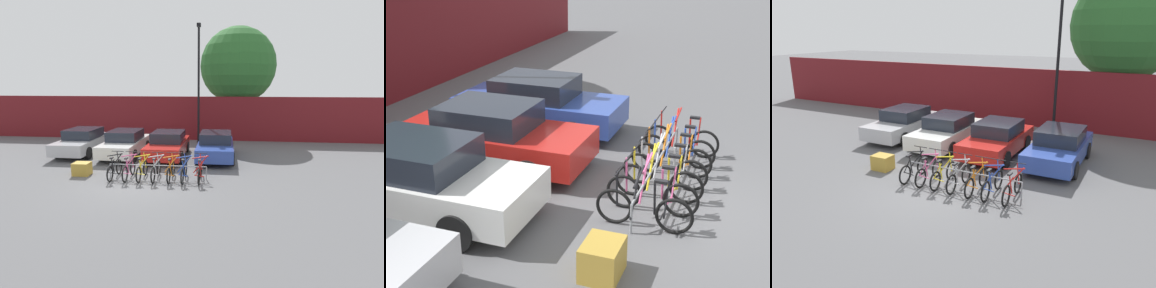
# 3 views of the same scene
# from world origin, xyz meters

# --- Properties ---
(ground_plane) EXTENTS (120.00, 120.00, 0.00)m
(ground_plane) POSITION_xyz_m (0.00, 0.00, 0.00)
(ground_plane) COLOR #59595B
(hoarding_wall) EXTENTS (36.00, 0.16, 3.02)m
(hoarding_wall) POSITION_xyz_m (0.00, 9.50, 1.51)
(hoarding_wall) COLOR maroon
(hoarding_wall) RESTS_ON ground
(bike_rack) EXTENTS (4.13, 0.04, 0.57)m
(bike_rack) POSITION_xyz_m (0.62, 0.68, 0.49)
(bike_rack) COLOR gray
(bike_rack) RESTS_ON ground
(bicycle_black) EXTENTS (0.68, 1.71, 1.05)m
(bicycle_black) POSITION_xyz_m (-1.18, 0.53, 0.38)
(bicycle_black) COLOR black
(bicycle_black) RESTS_ON ground
(bicycle_pink) EXTENTS (0.68, 1.71, 1.05)m
(bicycle_pink) POSITION_xyz_m (-0.56, 0.53, 0.38)
(bicycle_pink) COLOR black
(bicycle_pink) RESTS_ON ground
(bicycle_yellow) EXTENTS (0.68, 1.71, 1.05)m
(bicycle_yellow) POSITION_xyz_m (-0.00, 0.53, 0.38)
(bicycle_yellow) COLOR black
(bicycle_yellow) RESTS_ON ground
(bicycle_silver) EXTENTS (0.68, 1.71, 1.05)m
(bicycle_silver) POSITION_xyz_m (0.58, 0.53, 0.38)
(bicycle_silver) COLOR black
(bicycle_silver) RESTS_ON ground
(bicycle_orange) EXTENTS (0.68, 1.71, 1.05)m
(bicycle_orange) POSITION_xyz_m (1.21, 0.53, 0.38)
(bicycle_orange) COLOR black
(bicycle_orange) RESTS_ON ground
(bicycle_blue) EXTENTS (0.68, 1.71, 1.05)m
(bicycle_blue) POSITION_xyz_m (1.75, 0.53, 0.38)
(bicycle_blue) COLOR black
(bicycle_blue) RESTS_ON ground
(bicycle_red) EXTENTS (0.68, 1.71, 1.05)m
(bicycle_red) POSITION_xyz_m (2.41, 0.53, 0.38)
(bicycle_red) COLOR black
(bicycle_red) RESTS_ON ground
(car_silver) EXTENTS (1.91, 4.36, 1.40)m
(car_silver) POSITION_xyz_m (-4.57, 4.74, 0.69)
(car_silver) COLOR #B7B7BC
(car_silver) RESTS_ON ground
(car_white) EXTENTS (1.91, 4.23, 1.40)m
(car_white) POSITION_xyz_m (-2.02, 4.40, 0.69)
(car_white) COLOR silver
(car_white) RESTS_ON ground
(car_red) EXTENTS (1.91, 4.19, 1.40)m
(car_red) POSITION_xyz_m (0.39, 4.25, 0.69)
(car_red) COLOR red
(car_red) RESTS_ON ground
(car_blue) EXTENTS (1.91, 4.26, 1.40)m
(car_blue) POSITION_xyz_m (2.90, 4.30, 0.69)
(car_blue) COLOR #2D479E
(car_blue) RESTS_ON ground
(lamp_post) EXTENTS (0.24, 0.44, 7.55)m
(lamp_post) POSITION_xyz_m (1.62, 8.50, 4.14)
(lamp_post) COLOR black
(lamp_post) RESTS_ON ground
(cargo_crate) EXTENTS (0.70, 0.56, 0.55)m
(cargo_crate) POSITION_xyz_m (-2.73, 0.76, 0.28)
(cargo_crate) COLOR #B28C33
(cargo_crate) RESTS_ON ground
(tree_behind_hoarding) EXTENTS (5.42, 5.42, 7.85)m
(tree_behind_hoarding) POSITION_xyz_m (4.20, 11.30, 5.11)
(tree_behind_hoarding) COLOR brown
(tree_behind_hoarding) RESTS_ON ground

